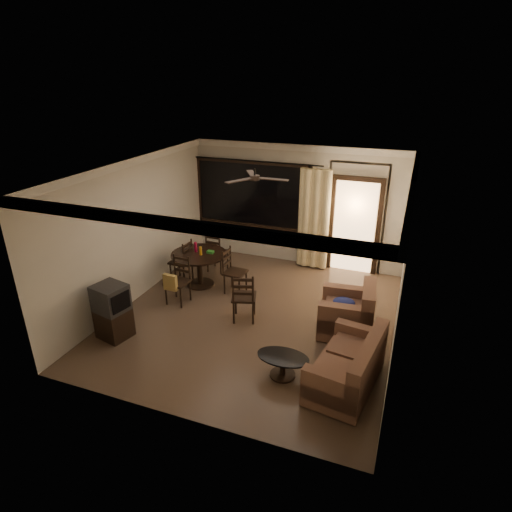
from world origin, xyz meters
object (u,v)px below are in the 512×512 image
at_px(tv_cabinet, 112,311).
at_px(sofa, 350,368).
at_px(dining_chair_north, 217,259).
at_px(coffee_table, 283,363).
at_px(side_chair, 244,305).
at_px(dining_chair_south, 178,289).
at_px(armchair, 349,314).
at_px(dining_chair_west, 182,269).
at_px(dining_table, 199,260).
at_px(dining_chair_east, 235,280).

relative_size(tv_cabinet, sofa, 0.62).
bearing_deg(dining_chair_north, coffee_table, 132.69).
bearing_deg(side_chair, dining_chair_north, -69.14).
xyz_separation_m(dining_chair_south, sofa, (3.59, -1.29, 0.01)).
height_order(dining_chair_north, armchair, dining_chair_north).
distance_m(dining_chair_west, coffee_table, 3.82).
bearing_deg(side_chair, tv_cabinet, 17.25).
relative_size(dining_table, dining_chair_east, 1.24).
bearing_deg(dining_chair_west, dining_chair_south, 27.89).
relative_size(dining_chair_south, armchair, 0.96).
bearing_deg(coffee_table, dining_chair_east, 127.99).
bearing_deg(dining_chair_east, dining_chair_north, 46.76).
height_order(dining_chair_west, coffee_table, dining_chair_west).
relative_size(armchair, side_chair, 1.01).
xyz_separation_m(dining_table, armchair, (3.30, -0.74, -0.20)).
height_order(dining_chair_north, sofa, dining_chair_north).
bearing_deg(coffee_table, sofa, 7.29).
distance_m(dining_chair_north, tv_cabinet, 3.11).
bearing_deg(dining_chair_east, dining_chair_west, 89.13).
relative_size(dining_table, coffee_table, 1.47).
xyz_separation_m(dining_chair_north, coffee_table, (2.53, -3.05, -0.05)).
relative_size(sofa, side_chair, 1.63).
relative_size(tv_cabinet, side_chair, 1.00).
bearing_deg(tv_cabinet, dining_chair_north, 93.12).
distance_m(dining_table, sofa, 4.15).
relative_size(dining_chair_west, armchair, 0.96).
bearing_deg(armchair, coffee_table, -121.04).
bearing_deg(dining_chair_north, dining_chair_east, 136.76).
bearing_deg(dining_chair_west, armchair, 81.34).
bearing_deg(dining_table, dining_chair_east, -3.12).
bearing_deg(dining_chair_east, dining_table, 89.92).
xyz_separation_m(dining_table, sofa, (3.54, -2.15, -0.26)).
bearing_deg(dining_table, dining_chair_south, -93.15).
height_order(tv_cabinet, coffee_table, tv_cabinet).
xyz_separation_m(dining_chair_west, armchair, (3.77, -0.78, 0.09)).
bearing_deg(dining_chair_north, side_chair, 131.06).
distance_m(dining_table, armchair, 3.39).
height_order(dining_table, dining_chair_north, dining_table).
relative_size(dining_chair_south, sofa, 0.59).
relative_size(dining_chair_north, side_chair, 0.97).
bearing_deg(dining_chair_south, coffee_table, -25.31).
relative_size(dining_chair_west, side_chair, 0.97).
bearing_deg(dining_table, dining_chair_west, 174.68).
bearing_deg(sofa, tv_cabinet, -169.38).
bearing_deg(dining_chair_south, dining_chair_east, 45.70).
bearing_deg(dining_table, side_chair, -34.64).
height_order(tv_cabinet, sofa, tv_cabinet).
distance_m(dining_chair_east, dining_chair_south, 1.20).
distance_m(dining_table, dining_chair_east, 0.89).
height_order(sofa, armchair, armchair).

